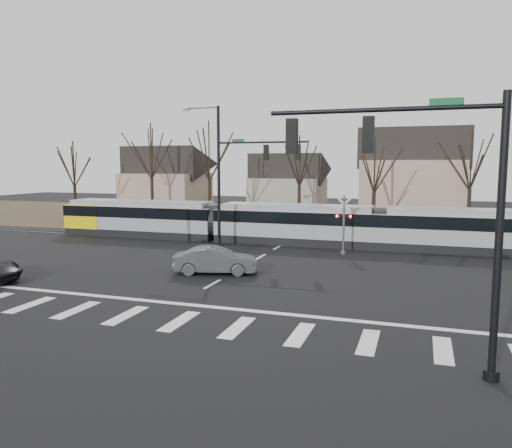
% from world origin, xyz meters
% --- Properties ---
extents(ground, '(140.00, 140.00, 0.00)m').
position_xyz_m(ground, '(0.00, 0.00, 0.00)').
color(ground, black).
extents(grass_verge, '(140.00, 28.00, 0.01)m').
position_xyz_m(grass_verge, '(0.00, 32.00, 0.01)').
color(grass_verge, '#38331E').
rests_on(grass_verge, ground).
extents(crosswalk, '(27.00, 2.60, 0.01)m').
position_xyz_m(crosswalk, '(0.00, -4.00, 0.01)').
color(crosswalk, silver).
rests_on(crosswalk, ground).
extents(stop_line, '(28.00, 0.35, 0.01)m').
position_xyz_m(stop_line, '(0.00, -1.80, 0.01)').
color(stop_line, silver).
rests_on(stop_line, ground).
extents(lane_dashes, '(0.18, 30.00, 0.01)m').
position_xyz_m(lane_dashes, '(0.00, 16.00, 0.01)').
color(lane_dashes, silver).
rests_on(lane_dashes, ground).
extents(rail_pair, '(90.00, 1.52, 0.06)m').
position_xyz_m(rail_pair, '(0.00, 15.80, 0.03)').
color(rail_pair, '#59595E').
rests_on(rail_pair, ground).
extents(tram, '(40.04, 2.97, 3.04)m').
position_xyz_m(tram, '(0.71, 16.00, 1.65)').
color(tram, gray).
rests_on(tram, ground).
extents(sedan, '(4.01, 5.43, 1.51)m').
position_xyz_m(sedan, '(-0.84, 4.37, 0.76)').
color(sedan, '#44454A').
rests_on(sedan, ground).
extents(signal_pole_near_right, '(6.72, 0.44, 8.00)m').
position_xyz_m(signal_pole_near_right, '(10.11, -6.00, 5.17)').
color(signal_pole_near_right, black).
rests_on(signal_pole_near_right, ground).
extents(signal_pole_far, '(9.28, 0.44, 10.20)m').
position_xyz_m(signal_pole_far, '(-2.41, 12.50, 5.70)').
color(signal_pole_far, black).
rests_on(signal_pole_far, ground).
extents(rail_crossing_signal, '(1.08, 0.36, 4.00)m').
position_xyz_m(rail_crossing_signal, '(5.00, 12.79, 1.89)').
color(rail_crossing_signal, '#59595B').
rests_on(rail_crossing_signal, ground).
extents(tree_row, '(59.20, 7.20, 10.00)m').
position_xyz_m(tree_row, '(2.00, 26.00, 5.00)').
color(tree_row, black).
rests_on(tree_row, ground).
extents(house_a, '(9.72, 8.64, 8.60)m').
position_xyz_m(house_a, '(-20.00, 34.00, 4.46)').
color(house_a, gray).
rests_on(house_a, ground).
extents(house_b, '(8.64, 7.56, 7.65)m').
position_xyz_m(house_b, '(-5.00, 36.00, 3.97)').
color(house_b, gray).
rests_on(house_b, ground).
extents(house_c, '(10.80, 8.64, 10.10)m').
position_xyz_m(house_c, '(9.00, 33.00, 5.23)').
color(house_c, gray).
rests_on(house_c, ground).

